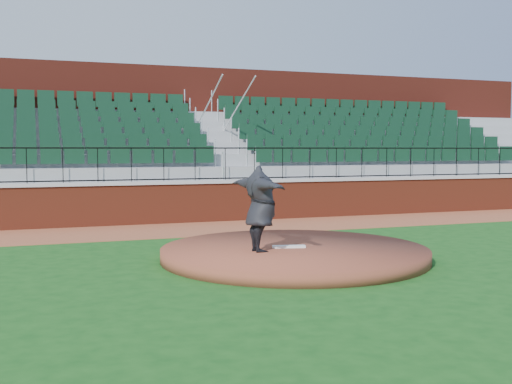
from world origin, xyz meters
The scene contains 10 objects.
ground centered at (0.00, 0.00, 0.00)m, with size 90.00×90.00×0.00m, color #144815.
warning_track centered at (0.00, 5.40, 0.01)m, with size 34.00×3.20×0.01m, color brown.
field_wall centered at (0.00, 7.00, 0.60)m, with size 34.00×0.35×1.20m, color maroon.
wall_cap centered at (0.00, 7.00, 1.25)m, with size 34.00×0.45×0.10m, color #B7B7B7.
wall_railing centered at (0.00, 7.00, 1.80)m, with size 34.00×0.05×1.00m, color black, non-canonical shape.
seating_stands centered at (0.00, 9.72, 2.30)m, with size 34.00×5.10×4.60m, color gray, non-canonical shape.
concourse_wall centered at (0.00, 12.52, 2.75)m, with size 34.00×0.50×5.50m, color maroon.
pitchers_mound centered at (0.30, 0.03, 0.12)m, with size 5.49×5.49×0.25m, color brown.
pitching_rubber centered at (0.17, -0.01, 0.27)m, with size 0.68×0.17×0.05m, color white.
pitcher centered at (-0.56, -0.27, 1.10)m, with size 2.09×0.57×1.70m, color black.
Camera 1 is at (-4.75, -11.52, 2.27)m, focal length 43.21 mm.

